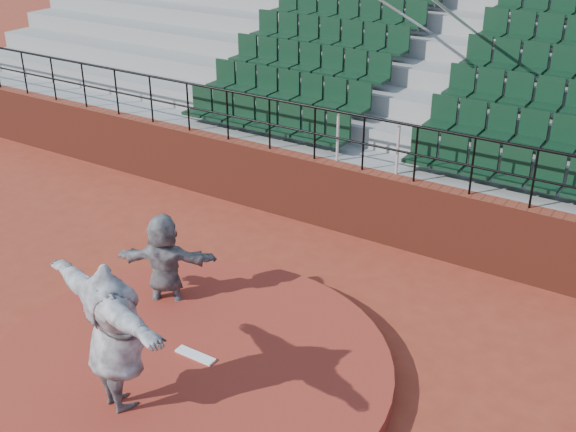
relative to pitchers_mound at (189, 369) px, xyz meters
The scene contains 8 objects.
ground 0.12m from the pitchers_mound, ahead, with size 90.00×90.00×0.00m, color maroon.
pitchers_mound is the anchor object (origin of this frame).
pitching_rubber 0.21m from the pitchers_mound, 90.00° to the left, with size 0.60×0.15×0.03m, color white.
boundary_wall 5.03m from the pitchers_mound, 90.00° to the left, with size 24.00×0.30×1.30m, color maroon.
wall_railing 5.35m from the pitchers_mound, 90.00° to the left, with size 24.04×0.05×1.03m.
seating_deck 8.74m from the pitchers_mound, 90.00° to the left, with size 24.00×5.97×4.63m.
pitcher 1.57m from the pitchers_mound, 97.79° to the right, with size 2.47×0.67×2.01m, color black.
fielder 1.83m from the pitchers_mound, 140.23° to the left, with size 1.53×0.49×1.65m, color black.
Camera 1 is at (5.32, -5.90, 6.26)m, focal length 45.00 mm.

